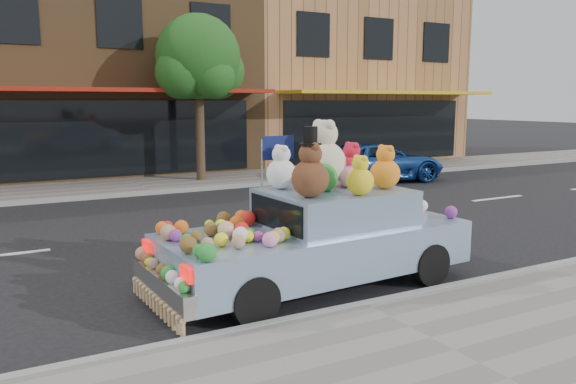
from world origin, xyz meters
TOP-DOWN VIEW (x-y plane):
  - ground at (0.00, 0.00)m, footprint 120.00×120.00m
  - near_sidewalk at (0.00, -6.50)m, footprint 60.00×3.00m
  - far_sidewalk at (0.00, 6.50)m, footprint 60.00×3.00m
  - near_kerb at (0.00, -5.00)m, footprint 60.00×0.12m
  - far_kerb at (0.00, 5.00)m, footprint 60.00×0.12m
  - storefront_mid at (0.00, 11.97)m, footprint 10.00×9.80m
  - storefront_right at (10.00, 11.97)m, footprint 10.00×9.80m
  - street_tree at (2.03, 6.55)m, footprint 3.00×2.70m
  - car_blue at (7.17, 4.20)m, footprint 4.66×2.56m
  - art_car at (0.01, -3.87)m, footprint 4.58×2.00m

SIDE VIEW (x-z plane):
  - ground at x=0.00m, z-range 0.00..0.00m
  - near_sidewalk at x=0.00m, z-range 0.00..0.12m
  - far_sidewalk at x=0.00m, z-range 0.00..0.12m
  - near_kerb at x=0.00m, z-range 0.00..0.13m
  - far_kerb at x=0.00m, z-range 0.00..0.13m
  - car_blue at x=7.17m, z-range 0.00..1.24m
  - art_car at x=0.01m, z-range -0.35..1.96m
  - storefront_mid at x=0.00m, z-range -0.01..7.29m
  - storefront_right at x=10.00m, z-range -0.01..7.29m
  - street_tree at x=2.03m, z-range 1.08..6.30m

